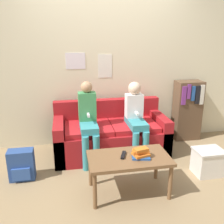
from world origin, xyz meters
name	(u,v)px	position (x,y,z in m)	size (l,w,h in m)	color
ground_plane	(117,168)	(0.00, 0.00, 0.00)	(10.00, 10.00, 0.00)	#937A56
wall_back	(105,62)	(0.00, 0.97, 1.30)	(8.00, 0.06, 2.60)	beige
couch	(110,135)	(0.00, 0.49, 0.27)	(1.63, 0.76, 0.76)	maroon
coffee_table	(129,161)	(0.02, -0.52, 0.39)	(0.89, 0.50, 0.44)	brown
person_left	(88,119)	(-0.34, 0.32, 0.62)	(0.24, 0.53, 1.11)	teal
person_right	(136,116)	(0.34, 0.32, 0.61)	(0.24, 0.53, 1.08)	teal
tv_remote	(123,155)	(-0.03, -0.49, 0.46)	(0.10, 0.17, 0.02)	black
book_stack	(141,153)	(0.14, -0.56, 0.49)	(0.22, 0.18, 0.11)	#23519E
bookshelf	(187,110)	(1.36, 0.79, 0.50)	(0.43, 0.29, 0.99)	brown
storage_box	(208,162)	(1.11, -0.34, 0.17)	(0.36, 0.30, 0.33)	silver
backpack	(22,165)	(-1.20, -0.02, 0.19)	(0.30, 0.20, 0.39)	#284789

